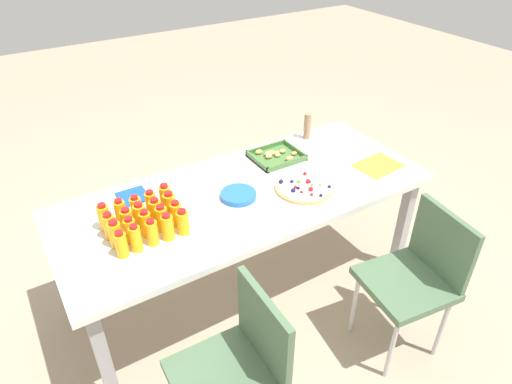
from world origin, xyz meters
TOP-DOWN VIEW (x-y plane):
  - ground_plane at (0.00, 0.00)m, footprint 12.00×12.00m
  - party_table at (0.00, 0.00)m, footprint 2.04×0.85m
  - chair_near_right at (0.54, -0.78)m, footprint 0.45×0.45m
  - chair_near_left at (-0.48, -0.76)m, footprint 0.41×0.41m
  - juice_bottle_0 at (-0.72, -0.15)m, footprint 0.05×0.05m
  - juice_bottle_1 at (-0.66, -0.15)m, footprint 0.05×0.05m
  - juice_bottle_2 at (-0.58, -0.14)m, footprint 0.05×0.05m
  - juice_bottle_3 at (-0.50, -0.15)m, footprint 0.06×0.06m
  - juice_bottle_4 at (-0.43, -0.14)m, footprint 0.06×0.06m
  - juice_bottle_5 at (-0.72, -0.07)m, footprint 0.06×0.06m
  - juice_bottle_6 at (-0.66, -0.08)m, footprint 0.05×0.05m
  - juice_bottle_7 at (-0.58, -0.07)m, footprint 0.05×0.05m
  - juice_bottle_8 at (-0.50, -0.07)m, footprint 0.06×0.06m
  - juice_bottle_9 at (-0.43, -0.07)m, footprint 0.06×0.06m
  - juice_bottle_10 at (-0.73, -0.00)m, footprint 0.06×0.06m
  - juice_bottle_11 at (-0.65, 0.00)m, footprint 0.06×0.06m
  - juice_bottle_12 at (-0.58, 0.00)m, footprint 0.06×0.06m
  - juice_bottle_13 at (-0.50, 0.00)m, footprint 0.06×0.06m
  - juice_bottle_14 at (-0.43, 0.00)m, footprint 0.06×0.06m
  - juice_bottle_15 at (-0.73, 0.08)m, footprint 0.06×0.06m
  - juice_bottle_16 at (-0.65, 0.08)m, footprint 0.05×0.05m
  - juice_bottle_17 at (-0.58, 0.08)m, footprint 0.05×0.05m
  - juice_bottle_18 at (-0.50, 0.08)m, footprint 0.05×0.05m
  - juice_bottle_19 at (-0.42, 0.08)m, footprint 0.06×0.06m
  - fruit_pizza at (0.29, -0.14)m, footprint 0.32×0.32m
  - snack_tray at (0.35, 0.22)m, footprint 0.29×0.25m
  - plate_stack at (-0.06, -0.03)m, footprint 0.19×0.19m
  - napkin_stack at (-0.54, 0.27)m, footprint 0.15×0.15m
  - cardboard_tube at (0.66, 0.34)m, footprint 0.04×0.04m
  - paper_folder at (0.81, -0.17)m, footprint 0.28×0.22m

SIDE VIEW (x-z plane):
  - ground_plane at x=0.00m, z-range 0.00..0.00m
  - chair_near_right at x=0.54m, z-range 0.09..0.92m
  - chair_near_left at x=-0.48m, z-range 0.09..0.92m
  - party_table at x=0.00m, z-range 0.30..1.03m
  - paper_folder at x=0.81m, z-range 0.73..0.74m
  - napkin_stack at x=-0.54m, z-range 0.73..0.74m
  - fruit_pizza at x=0.29m, z-range 0.72..0.77m
  - snack_tray at x=0.35m, z-range 0.73..0.76m
  - plate_stack at x=-0.06m, z-range 0.73..0.76m
  - juice_bottle_4 at x=-0.43m, z-range 0.73..0.86m
  - juice_bottle_17 at x=-0.58m, z-range 0.73..0.86m
  - juice_bottle_9 at x=-0.43m, z-range 0.73..0.86m
  - juice_bottle_11 at x=-0.65m, z-range 0.73..0.86m
  - juice_bottle_0 at x=-0.72m, z-range 0.73..0.86m
  - juice_bottle_2 at x=-0.58m, z-range 0.73..0.86m
  - juice_bottle_6 at x=-0.66m, z-range 0.73..0.87m
  - juice_bottle_13 at x=-0.50m, z-range 0.73..0.87m
  - juice_bottle_18 at x=-0.50m, z-range 0.73..0.87m
  - juice_bottle_7 at x=-0.58m, z-range 0.73..0.87m
  - juice_bottle_8 at x=-0.50m, z-range 0.73..0.87m
  - juice_bottle_10 at x=-0.73m, z-range 0.73..0.87m
  - juice_bottle_5 at x=-0.72m, z-range 0.73..0.87m
  - juice_bottle_3 at x=-0.50m, z-range 0.73..0.87m
  - juice_bottle_1 at x=-0.66m, z-range 0.73..0.87m
  - juice_bottle_12 at x=-0.58m, z-range 0.73..0.87m
  - juice_bottle_16 at x=-0.65m, z-range 0.73..0.87m
  - juice_bottle_15 at x=-0.73m, z-range 0.73..0.87m
  - juice_bottle_14 at x=-0.43m, z-range 0.73..0.88m
  - juice_bottle_19 at x=-0.42m, z-range 0.73..0.88m
  - cardboard_tube at x=0.66m, z-range 0.73..0.90m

